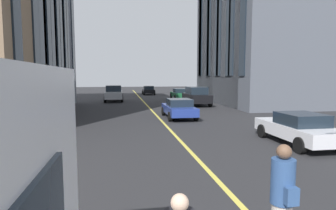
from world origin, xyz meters
name	(u,v)px	position (x,y,z in m)	size (l,w,h in m)	color
lane_centre_line	(156,115)	(20.00, 0.00, 0.00)	(80.00, 0.16, 0.01)	#D8C64C
car_green_near	(180,94)	(34.43, -4.90, 0.70)	(4.40, 1.95, 1.37)	#1E6038
car_black_trailing	(148,90)	(44.30, -1.82, 0.70)	(3.90, 1.89, 1.40)	black
car_black_parked_b	(196,96)	(26.39, -4.90, 0.97)	(4.70, 2.14, 1.88)	black
car_white_oncoming	(299,128)	(9.72, -4.90, 0.70)	(4.40, 1.95, 1.37)	silver
car_blue_parked_a	(179,108)	(18.15, -1.38, 0.70)	(4.40, 1.95, 1.37)	navy
car_silver_mid	(114,93)	(32.70, 3.42, 0.97)	(4.70, 2.14, 1.88)	#B7BABF
pedestrian_far	(282,199)	(2.83, 0.09, 0.93)	(0.50, 0.38, 1.85)	beige
building_right_near	(265,6)	(28.98, -13.37, 10.68)	(13.57, 11.86, 21.36)	slate
building_right_far	(269,4)	(27.75, -13.15, 10.59)	(15.78, 11.42, 21.18)	#565B66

